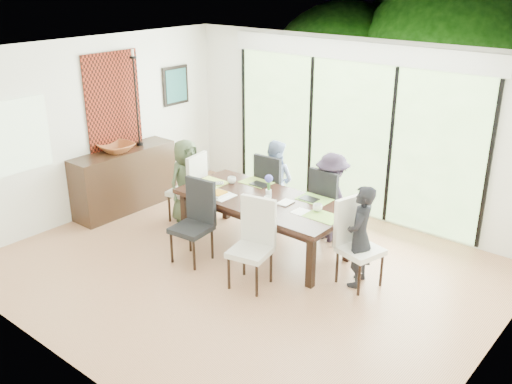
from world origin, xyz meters
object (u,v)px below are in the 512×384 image
Objects in this scene: table_top at (263,200)px; laptop at (212,185)px; chair_far_right at (332,203)px; cup_c at (318,208)px; chair_near_right at (250,245)px; chair_far_left at (275,187)px; person_far_left at (275,181)px; person_far_right at (331,197)px; vase at (269,194)px; cup_b at (267,200)px; cup_a at (232,180)px; chair_near_left at (191,223)px; person_left_end at (186,181)px; sideboard at (125,180)px; chair_right_end at (361,244)px; chair_left_end at (186,186)px; person_right_end at (360,236)px; bowl at (116,148)px.

laptop reaches higher than table_top.
chair_far_right is at bearing -10.78° from laptop.
cup_c is at bearing -38.03° from laptop.
chair_far_right is 1.72m from chair_near_right.
chair_far_left is at bearing 107.00° from chair_near_right.
person_far_right is (1.00, 0.00, 0.00)m from person_far_left.
cup_b is at bearing -56.31° from vase.
person_far_left is (-1.00, -0.02, 0.09)m from chair_far_right.
cup_a is at bearing 178.09° from cup_c.
cup_b is at bearing -162.90° from cup_c.
chair_near_left is (-0.50, -0.87, -0.17)m from table_top.
chair_near_left reaches higher than laptop.
person_left_end reaches higher than sideboard.
chair_right_end is at bearing -1.97° from vase.
chair_left_end is 8.87× the size of cup_c.
chair_far_left is (1.05, 0.85, 0.00)m from chair_left_end.
laptop is at bearing -173.09° from cup_c.
chair_far_right reaches higher than sideboard.
cup_a is (0.80, 0.15, 0.25)m from chair_left_end.
chair_left_end is 1.00× the size of chair_right_end.
cup_c reaches higher than table_top.
person_right_end is at bearing 140.75° from chair_far_right.
person_far_right is (0.55, 0.83, -0.07)m from table_top.
chair_right_end is at bearing 4.24° from cup_b.
chair_far_left is 1.05m from laptop.
person_far_left is 2.49m from bowl.
person_left_end is 0.81m from cup_a.
person_far_left reaches higher than chair_far_right.
chair_near_left is 1.64m from cup_c.
person_right_end is 1.25m from person_far_right.
chair_far_right is at bearing 62.85° from chair_right_end.
person_far_right reaches higher than cup_c.
table_top is at bearing 69.73° from person_far_right.
chair_right_end is 2.11× the size of bowl.
laptop is (-0.85, -0.10, 0.04)m from table_top.
table_top is 0.98m from chair_far_left.
person_far_right reaches higher than cup_a.
chair_far_left reaches higher than laptop.
table_top is 0.81m from cup_c.
chair_near_left is 0.85× the size of person_right_end.
person_right_end reaches higher than chair_far_right.
vase is (1.53, 0.05, 0.16)m from person_left_end.
chair_near_right is 0.85× the size of person_right_end.
chair_right_end is at bearing 29.11° from chair_near_right.
person_far_left is at bearing 118.47° from table_top.
chair_right_end reaches higher than sideboard.
person_far_left reaches higher than laptop.
vase is 0.91m from laptop.
chair_right_end is 0.85× the size of person_right_end.
table_top is at bearing -86.68° from person_left_end.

